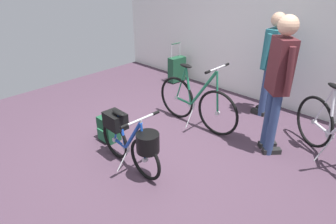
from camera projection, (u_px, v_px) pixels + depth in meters
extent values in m
plane|color=#473342|center=(162.00, 153.00, 3.90)|extent=(6.86, 6.86, 0.00)
cube|color=white|center=(265.00, 26.00, 4.92)|extent=(6.86, 0.10, 2.67)
torus|color=black|center=(145.00, 160.00, 3.33)|extent=(0.52, 0.06, 0.52)
cylinder|color=#B7B7BC|center=(145.00, 160.00, 3.33)|extent=(0.06, 0.05, 0.06)
torus|color=black|center=(115.00, 140.00, 3.71)|extent=(0.52, 0.06, 0.52)
cylinder|color=#B7B7BC|center=(115.00, 140.00, 3.71)|extent=(0.06, 0.05, 0.06)
cylinder|color=#1947B2|center=(120.00, 143.00, 3.64)|extent=(0.23, 0.05, 0.05)
cylinder|color=#1947B2|center=(133.00, 136.00, 3.36)|extent=(0.36, 0.06, 0.51)
cylinder|color=#1947B2|center=(122.00, 131.00, 3.51)|extent=(0.13, 0.04, 0.44)
cylinder|color=#1947B2|center=(120.00, 143.00, 3.64)|extent=(0.23, 0.03, 0.04)
cylinder|color=#1947B2|center=(143.00, 142.00, 3.24)|extent=(0.08, 0.03, 0.47)
cylinder|color=#1947B2|center=(117.00, 127.00, 3.58)|extent=(0.15, 0.03, 0.42)
ellipsoid|color=black|center=(118.00, 113.00, 3.43)|extent=(0.22, 0.10, 0.05)
cylinder|color=#B7B7BC|center=(141.00, 121.00, 3.14)|extent=(0.03, 0.03, 0.04)
cylinder|color=#B7B7BC|center=(141.00, 119.00, 3.13)|extent=(0.04, 0.44, 0.03)
cylinder|color=black|center=(124.00, 126.00, 2.99)|extent=(0.04, 0.09, 0.04)
cylinder|color=black|center=(156.00, 113.00, 3.26)|extent=(0.04, 0.09, 0.04)
cylinder|color=#B7B7BC|center=(126.00, 148.00, 3.57)|extent=(0.14, 0.02, 0.14)
cylinder|color=#B7B7BC|center=(123.00, 161.00, 3.55)|extent=(0.02, 0.19, 0.24)
cylinder|color=black|center=(148.00, 143.00, 3.17)|extent=(0.27, 0.27, 0.22)
cube|color=black|center=(115.00, 120.00, 3.55)|extent=(0.29, 0.21, 0.20)
torus|color=black|center=(217.00, 113.00, 4.18)|extent=(0.70, 0.04, 0.70)
cylinder|color=#B7B7BC|center=(217.00, 113.00, 4.18)|extent=(0.06, 0.05, 0.06)
torus|color=black|center=(177.00, 98.00, 4.68)|extent=(0.70, 0.04, 0.70)
cylinder|color=#B7B7BC|center=(177.00, 98.00, 4.68)|extent=(0.06, 0.05, 0.06)
cylinder|color=#1E724C|center=(184.00, 101.00, 4.59)|extent=(0.31, 0.04, 0.05)
cylinder|color=#1E724C|center=(203.00, 89.00, 4.22)|extent=(0.47, 0.05, 0.67)
cylinder|color=#1E724C|center=(189.00, 86.00, 4.41)|extent=(0.16, 0.04, 0.58)
cylinder|color=#1E724C|center=(184.00, 101.00, 4.59)|extent=(0.31, 0.03, 0.04)
cylinder|color=#1E724C|center=(217.00, 93.00, 4.06)|extent=(0.09, 0.03, 0.63)
cylinder|color=#1E724C|center=(181.00, 83.00, 4.50)|extent=(0.20, 0.02, 0.56)
ellipsoid|color=black|center=(186.00, 66.00, 4.31)|extent=(0.22, 0.09, 0.05)
cylinder|color=#B7B7BC|center=(217.00, 70.00, 3.93)|extent=(0.03, 0.03, 0.04)
cylinder|color=#B7B7BC|center=(217.00, 68.00, 3.92)|extent=(0.03, 0.44, 0.03)
cylinder|color=black|center=(208.00, 72.00, 3.78)|extent=(0.04, 0.09, 0.04)
cylinder|color=black|center=(226.00, 65.00, 4.06)|extent=(0.04, 0.09, 0.04)
cylinder|color=#B7B7BC|center=(191.00, 104.00, 4.50)|extent=(0.14, 0.02, 0.14)
cylinder|color=#B7B7BC|center=(190.00, 117.00, 4.48)|extent=(0.02, 0.19, 0.32)
torus|color=black|center=(314.00, 122.00, 3.93)|extent=(0.61, 0.44, 0.71)
cylinder|color=#B7B7BC|center=(314.00, 122.00, 3.93)|extent=(0.08, 0.08, 0.06)
cylinder|color=silver|center=(322.00, 128.00, 3.80)|extent=(0.28, 0.21, 0.05)
cylinder|color=silver|center=(332.00, 112.00, 3.59)|extent=(0.16, 0.12, 0.60)
cylinder|color=silver|center=(322.00, 128.00, 3.80)|extent=(0.27, 0.20, 0.04)
cylinder|color=silver|center=(324.00, 106.00, 3.73)|extent=(0.18, 0.13, 0.58)
ellipsoid|color=black|center=(335.00, 86.00, 3.51)|extent=(0.23, 0.20, 0.05)
cylinder|color=#B7B7BC|center=(330.00, 135.00, 3.67)|extent=(0.12, 0.09, 0.14)
cylinder|color=#B7B7BC|center=(323.00, 150.00, 3.68)|extent=(0.12, 0.17, 0.33)
cylinder|color=navy|center=(269.00, 90.00, 4.81)|extent=(0.11, 0.11, 0.80)
cube|color=black|center=(263.00, 109.00, 5.00)|extent=(0.24, 0.10, 0.07)
cylinder|color=navy|center=(264.00, 93.00, 4.70)|extent=(0.11, 0.11, 0.80)
cube|color=black|center=(258.00, 112.00, 4.90)|extent=(0.24, 0.10, 0.07)
cube|color=#23606B|center=(274.00, 49.00, 4.43)|extent=(0.21, 0.32, 0.62)
cylinder|color=#23606B|center=(279.00, 46.00, 4.57)|extent=(0.13, 0.12, 0.52)
cylinder|color=#23606B|center=(266.00, 51.00, 4.31)|extent=(0.13, 0.12, 0.52)
sphere|color=tan|center=(279.00, 20.00, 4.23)|extent=(0.22, 0.22, 0.22)
cylinder|color=navy|center=(273.00, 125.00, 3.69)|extent=(0.11, 0.11, 0.86)
cube|color=black|center=(272.00, 151.00, 3.88)|extent=(0.23, 0.24, 0.07)
cylinder|color=navy|center=(268.00, 119.00, 3.84)|extent=(0.11, 0.11, 0.86)
cube|color=black|center=(267.00, 144.00, 4.02)|extent=(0.23, 0.24, 0.07)
cube|color=#4C1E23|center=(281.00, 66.00, 3.42)|extent=(0.37, 0.36, 0.67)
cylinder|color=#4C1E23|center=(290.00, 72.00, 3.23)|extent=(0.12, 0.09, 0.57)
cylinder|color=#4C1E23|center=(275.00, 61.00, 3.61)|extent=(0.09, 0.12, 0.57)
sphere|color=tan|center=(288.00, 25.00, 3.20)|extent=(0.23, 0.23, 0.23)
cube|color=#19472D|center=(177.00, 69.00, 6.17)|extent=(0.22, 0.38, 0.52)
cylinder|color=#B7B7BC|center=(171.00, 51.00, 5.95)|extent=(0.02, 0.02, 0.28)
cylinder|color=#B7B7BC|center=(180.00, 49.00, 6.08)|extent=(0.02, 0.02, 0.28)
cylinder|color=#19472D|center=(176.00, 44.00, 5.95)|extent=(0.05, 0.23, 0.02)
cylinder|color=black|center=(174.00, 83.00, 6.18)|extent=(0.04, 0.02, 0.04)
cylinder|color=black|center=(183.00, 80.00, 6.32)|extent=(0.04, 0.02, 0.04)
cube|color=#19472D|center=(109.00, 129.00, 4.12)|extent=(0.27, 0.22, 0.37)
cube|color=#1F5939|center=(102.00, 135.00, 4.06)|extent=(0.19, 0.03, 0.16)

